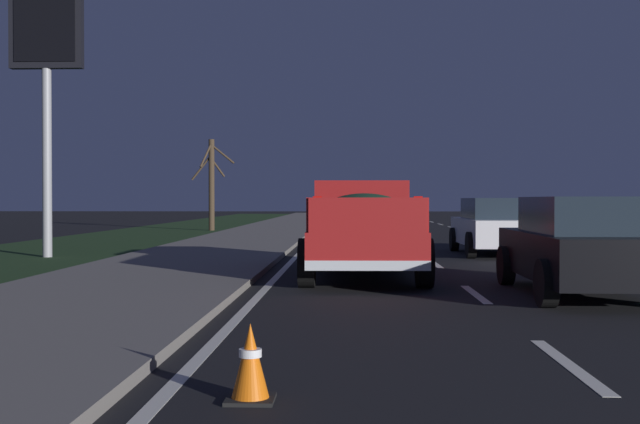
% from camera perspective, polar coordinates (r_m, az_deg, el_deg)
% --- Properties ---
extents(ground, '(144.00, 144.00, 0.00)m').
position_cam_1_polar(ground, '(29.68, 9.40, -2.01)').
color(ground, black).
extents(sidewalk_shoulder, '(108.00, 4.00, 0.12)m').
position_cam_1_polar(sidewalk_shoulder, '(29.68, -5.02, -1.88)').
color(sidewalk_shoulder, slate).
rests_on(sidewalk_shoulder, ground).
extents(grass_verge, '(108.00, 6.00, 0.01)m').
position_cam_1_polar(grass_verge, '(30.71, -14.32, -1.92)').
color(grass_verge, '#1E3819').
rests_on(grass_verge, ground).
extents(lane_markings, '(108.00, 7.04, 0.01)m').
position_cam_1_polar(lane_markings, '(32.66, 3.30, -1.73)').
color(lane_markings, silver).
rests_on(lane_markings, ground).
extents(pickup_truck, '(5.46, 2.34, 1.87)m').
position_cam_1_polar(pickup_truck, '(15.32, 3.03, -1.04)').
color(pickup_truck, maroon).
rests_on(pickup_truck, ground).
extents(sedan_white, '(4.42, 2.05, 1.54)m').
position_cam_1_polar(sedan_white, '(22.06, 12.52, -0.98)').
color(sedan_white, silver).
rests_on(sedan_white, ground).
extents(sedan_black, '(4.42, 2.05, 1.54)m').
position_cam_1_polar(sedan_black, '(13.01, 18.40, -2.29)').
color(sedan_black, black).
rests_on(sedan_black, ground).
extents(sedan_green, '(4.43, 2.08, 1.54)m').
position_cam_1_polar(sedan_green, '(22.51, 20.87, -0.98)').
color(sedan_green, '#14592D').
rests_on(sedan_green, ground).
extents(gas_price_sign, '(0.27, 1.90, 7.09)m').
position_cam_1_polar(gas_price_sign, '(22.07, -19.08, 10.87)').
color(gas_price_sign, '#99999E').
rests_on(gas_price_sign, ground).
extents(bare_tree_far, '(1.44, 2.16, 4.42)m').
position_cam_1_polar(bare_tree_far, '(38.78, -7.80, 2.18)').
color(bare_tree_far, '#423323').
rests_on(bare_tree_far, ground).
extents(traffic_cone_near, '(0.36, 0.36, 0.58)m').
position_cam_1_polar(traffic_cone_near, '(6.00, -5.03, -10.77)').
color(traffic_cone_near, black).
rests_on(traffic_cone_near, ground).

